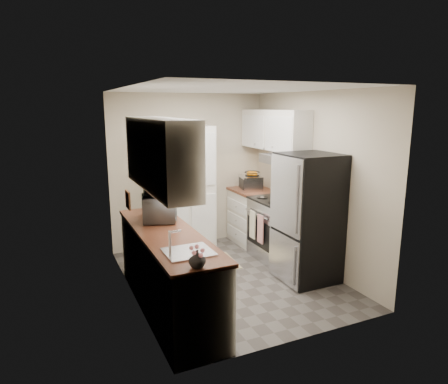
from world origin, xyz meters
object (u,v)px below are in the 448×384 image
object	(u,v)px
pantry_cabinet	(183,190)
toaster_oven	(250,183)
refrigerator	(308,218)
electric_range	(277,228)
microwave	(161,206)
wine_bottle	(145,200)

from	to	relation	value
pantry_cabinet	toaster_oven	size ratio (longest dim) A/B	4.83
refrigerator	electric_range	bearing A→B (deg)	87.52
electric_range	toaster_oven	distance (m)	0.99
toaster_oven	microwave	bearing A→B (deg)	-136.70
pantry_cabinet	wine_bottle	xyz separation A→B (m)	(-0.80, -0.75, 0.07)
electric_range	toaster_oven	world-z (taller)	toaster_oven
electric_range	microwave	size ratio (longest dim) A/B	1.94
pantry_cabinet	electric_range	bearing A→B (deg)	-38.22
microwave	toaster_oven	bearing A→B (deg)	-41.05
electric_range	refrigerator	world-z (taller)	refrigerator
pantry_cabinet	microwave	xyz separation A→B (m)	(-0.71, -1.22, 0.08)
wine_bottle	electric_range	bearing A→B (deg)	-5.12
pantry_cabinet	toaster_oven	world-z (taller)	pantry_cabinet
refrigerator	wine_bottle	size ratio (longest dim) A/B	5.50
pantry_cabinet	refrigerator	xyz separation A→B (m)	(1.14, -1.73, -0.15)
electric_range	refrigerator	xyz separation A→B (m)	(-0.03, -0.80, 0.37)
pantry_cabinet	refrigerator	bearing A→B (deg)	-56.54
electric_range	wine_bottle	distance (m)	2.07
microwave	electric_range	bearing A→B (deg)	-63.22
toaster_oven	electric_range	bearing A→B (deg)	-75.27
refrigerator	toaster_oven	world-z (taller)	refrigerator
toaster_oven	pantry_cabinet	bearing A→B (deg)	-173.03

